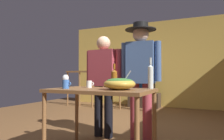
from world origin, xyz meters
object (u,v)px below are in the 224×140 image
Objects in this scene: mug_blue at (66,84)px; person_standing_right at (141,70)px; stair_railing at (119,85)px; salad_bowl at (120,83)px; wine_glass at (66,79)px; serving_table at (100,96)px; framed_picture at (146,56)px; mug_white at (89,84)px; tv_console at (144,100)px; wine_bottle_clear at (151,76)px; person_standing_left at (103,77)px; wine_bottle_amber at (114,78)px; flat_screen_tv at (144,84)px.

person_standing_right is at bearing 48.29° from mug_blue.
stair_railing is 7.65× the size of salad_bowl.
salad_bowl is at bearing -5.32° from wine_glass.
serving_table is 3.41× the size of salad_bowl.
serving_table is at bearing -70.49° from stair_railing.
framed_picture is 4.07m from mug_white.
wine_glass is (0.09, -3.84, 0.69)m from tv_console.
salad_bowl is (0.28, -0.06, 0.16)m from serving_table.
person_standing_right reaches higher than serving_table.
wine_bottle_clear is 3.44× the size of mug_white.
serving_table is (0.64, -4.14, -0.84)m from framed_picture.
person_standing_left is (0.24, 0.63, 0.02)m from wine_glass.
wine_bottle_amber is at bearing 27.68° from mug_white.
wine_bottle_clear is at bearing 51.39° from salad_bowl.
wine_bottle_clear is (1.16, -3.58, 0.72)m from tv_console.
wine_bottle_clear is 0.92m from person_standing_left.
salad_bowl is at bearing -128.61° from wine_bottle_clear.
mug_white is 0.90× the size of mug_blue.
mug_blue is at bearing 86.72° from person_standing_left.
person_standing_left is (-0.84, 0.37, -0.02)m from wine_bottle_clear.
wine_bottle_amber is (0.68, -3.83, -0.62)m from framed_picture.
tv_console is at bearing 100.59° from wine_bottle_amber.
serving_table is (0.62, -3.85, 0.48)m from tv_console.
mug_blue is (0.22, -3.96, 0.14)m from flat_screen_tv.
mug_blue is at bearing -86.89° from tv_console.
tv_console is at bearing -85.88° from framed_picture.
flat_screen_tv is at bearing -90.00° from tv_console.
mug_white is (0.88, -3.03, 0.15)m from stair_railing.
mug_blue reaches higher than serving_table.
tv_console is 4.05m from mug_blue.
flat_screen_tv is at bearing 95.78° from mug_white.
serving_table is at bearing 119.15° from person_standing_left.
wine_bottle_clear reaches higher than flat_screen_tv.
stair_railing reaches higher than mug_blue.
person_standing_right is at bearing 123.14° from wine_bottle_clear.
person_standing_right reaches higher than flat_screen_tv.
person_standing_right is (0.94, -3.49, -0.52)m from framed_picture.
mug_white is at bearing -171.33° from wine_bottle_clear.
flat_screen_tv is (-0.00, -0.03, 0.48)m from tv_console.
flat_screen_tv is at bearing 91.32° from wine_glass.
stair_railing reaches higher than serving_table.
wine_bottle_clear is at bearing -72.95° from framed_picture.
stair_railing is at bearing 119.88° from wine_bottle_clear.
wine_bottle_amber is 0.21× the size of person_standing_left.
mug_white is 0.33m from mug_blue.
wine_glass is (0.11, -4.13, -0.63)m from framed_picture.
framed_picture is at bearing 95.61° from mug_white.
salad_bowl is (1.40, -3.24, 0.17)m from stair_railing.
person_standing_left reaches higher than mug_blue.
wine_bottle_clear reaches higher than mug_white.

